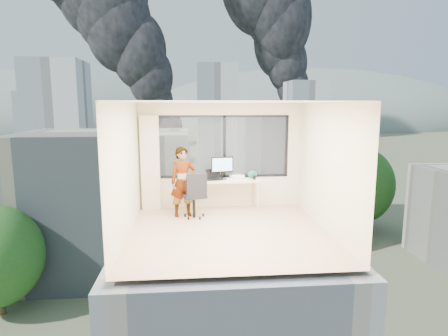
{
  "coord_description": "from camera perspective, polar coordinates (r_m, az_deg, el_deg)",
  "views": [
    {
      "loc": [
        -0.73,
        -7.23,
        2.53
      ],
      "look_at": [
        0.0,
        1.0,
        1.15
      ],
      "focal_mm": 30.06,
      "sensor_mm": 36.0,
      "label": 1
    }
  ],
  "objects": [
    {
      "name": "window_wall",
      "position": [
        9.32,
        -0.24,
        3.29
      ],
      "size": [
        3.3,
        0.16,
        1.55
      ],
      "primitive_type": null,
      "color": "black",
      "rests_on": "ground"
    },
    {
      "name": "exterior_ground",
      "position": [
        128.31,
        -4.73,
        2.04
      ],
      "size": [
        400.0,
        400.0,
        0.04
      ],
      "primitive_type": "cube",
      "color": "#515B3D",
      "rests_on": "ground"
    },
    {
      "name": "smoke_plume_b",
      "position": [
        187.4,
        12.81,
        16.75
      ],
      "size": [
        30.0,
        18.0,
        70.0
      ],
      "primitive_type": null,
      "color": "black",
      "rests_on": "exterior_ground"
    },
    {
      "name": "smoke_plume_a",
      "position": [
        161.67,
        -8.92,
        22.4
      ],
      "size": [
        40.0,
        24.0,
        90.0
      ],
      "primitive_type": null,
      "color": "black",
      "rests_on": "exterior_ground"
    },
    {
      "name": "wall_left",
      "position": [
        7.45,
        -14.81,
        -0.35
      ],
      "size": [
        0.01,
        4.0,
        2.6
      ],
      "primitive_type": "cube",
      "color": "beige",
      "rests_on": "ground"
    },
    {
      "name": "near_bldg_b",
      "position": [
        47.76,
        10.46,
        -0.98
      ],
      "size": [
        14.0,
        13.0,
        16.0
      ],
      "primitive_type": "cube",
      "color": "silver",
      "rests_on": "exterior_ground"
    },
    {
      "name": "near_bldg_a",
      "position": [
        39.31,
        -17.14,
        -4.99
      ],
      "size": [
        16.0,
        12.0,
        14.0
      ],
      "primitive_type": "cube",
      "color": "beige",
      "rests_on": "exterior_ground"
    },
    {
      "name": "far_tower_a",
      "position": [
        107.85,
        -23.82,
        7.33
      ],
      "size": [
        14.0,
        14.0,
        28.0
      ],
      "primitive_type": "cube",
      "color": "silver",
      "rests_on": "exterior_ground"
    },
    {
      "name": "chair",
      "position": [
        8.55,
        -4.61,
        -4.03
      ],
      "size": [
        0.69,
        0.69,
        1.08
      ],
      "primitive_type": null,
      "rotation": [
        0.0,
        0.0,
        0.31
      ],
      "color": "black",
      "rests_on": "floor"
    },
    {
      "name": "tree_b",
      "position": [
        28.35,
        5.2,
        -15.67
      ],
      "size": [
        7.6,
        7.6,
        9.0
      ],
      "primitive_type": null,
      "color": "#29511B",
      "rests_on": "exterior_ground"
    },
    {
      "name": "monitor",
      "position": [
        9.14,
        -0.28,
        0.04
      ],
      "size": [
        0.57,
        0.23,
        0.56
      ],
      "primitive_type": null,
      "rotation": [
        0.0,
        0.0,
        0.21
      ],
      "color": "black",
      "rests_on": "desk"
    },
    {
      "name": "person",
      "position": [
        8.63,
        -6.26,
        -2.12
      ],
      "size": [
        0.66,
        0.51,
        1.61
      ],
      "primitive_type": "imported",
      "rotation": [
        0.0,
        0.0,
        0.24
      ],
      "color": "#2D2D33",
      "rests_on": "floor"
    },
    {
      "name": "wall_right",
      "position": [
        7.83,
        15.41,
        0.1
      ],
      "size": [
        0.01,
        4.0,
        2.6
      ],
      "primitive_type": "cube",
      "color": "beige",
      "rests_on": "ground"
    },
    {
      "name": "far_tower_d",
      "position": [
        168.12,
        -25.92,
        6.64
      ],
      "size": [
        16.0,
        14.0,
        22.0
      ],
      "primitive_type": "cube",
      "color": "silver",
      "rests_on": "exterior_ground"
    },
    {
      "name": "laptop",
      "position": [
        9.09,
        -1.51,
        -1.09
      ],
      "size": [
        0.41,
        0.42,
        0.23
      ],
      "primitive_type": null,
      "rotation": [
        0.0,
        0.0,
        0.16
      ],
      "color": "black",
      "rests_on": "desk"
    },
    {
      "name": "far_tower_b",
      "position": [
        127.54,
        -1.18,
        8.78
      ],
      "size": [
        13.0,
        13.0,
        30.0
      ],
      "primitive_type": "cube",
      "color": "silver",
      "rests_on": "exterior_ground"
    },
    {
      "name": "tree_c",
      "position": [
        53.67,
        20.15,
        -3.52
      ],
      "size": [
        8.4,
        8.4,
        10.0
      ],
      "primitive_type": null,
      "color": "#29511B",
      "rests_on": "exterior_ground"
    },
    {
      "name": "far_tower_c",
      "position": [
        154.21,
        12.28,
        7.95
      ],
      "size": [
        15.0,
        15.0,
        26.0
      ],
      "primitive_type": "cube",
      "color": "silver",
      "rests_on": "exterior_ground"
    },
    {
      "name": "hill_a",
      "position": [
        348.68,
        -25.23,
        5.86
      ],
      "size": [
        288.0,
        216.0,
        90.0
      ],
      "primitive_type": "ellipsoid",
      "color": "slate",
      "rests_on": "exterior_ground"
    },
    {
      "name": "floor",
      "position": [
        7.7,
        0.67,
        -9.71
      ],
      "size": [
        4.0,
        4.0,
        0.01
      ],
      "primitive_type": "cube",
      "color": "tan",
      "rests_on": "ground"
    },
    {
      "name": "wall_front",
      "position": [
        5.43,
        2.82,
        -3.63
      ],
      "size": [
        4.0,
        0.01,
        2.6
      ],
      "primitive_type": "cube",
      "color": "beige",
      "rests_on": "ground"
    },
    {
      "name": "curtain",
      "position": [
        9.27,
        -11.14,
        0.74
      ],
      "size": [
        0.45,
        0.14,
        2.3
      ],
      "primitive_type": "cube",
      "color": "beige",
      "rests_on": "floor"
    },
    {
      "name": "ceiling",
      "position": [
        7.27,
        0.71,
        10.03
      ],
      "size": [
        4.0,
        4.0,
        0.01
      ],
      "primitive_type": "cube",
      "color": "white",
      "rests_on": "ground"
    },
    {
      "name": "hill_b",
      "position": [
        342.79,
        12.08,
        6.5
      ],
      "size": [
        300.0,
        220.0,
        96.0
      ],
      "primitive_type": "ellipsoid",
      "color": "slate",
      "rests_on": "exterior_ground"
    },
    {
      "name": "cellphone",
      "position": [
        8.94,
        -2.77,
        -1.98
      ],
      "size": [
        0.12,
        0.08,
        0.01
      ],
      "primitive_type": "cube",
      "rotation": [
        0.0,
        0.0,
        -0.31
      ],
      "color": "black",
      "rests_on": "desk"
    },
    {
      "name": "game_console",
      "position": [
        9.37,
        1.95,
        -1.25
      ],
      "size": [
        0.38,
        0.35,
        0.07
      ],
      "primitive_type": "cube",
      "rotation": [
        0.0,
        0.0,
        0.35
      ],
      "color": "white",
      "rests_on": "desk"
    },
    {
      "name": "desk",
      "position": [
        9.18,
        -0.37,
        -4.1
      ],
      "size": [
        1.8,
        0.6,
        0.75
      ],
      "primitive_type": "cube",
      "color": "beige",
      "rests_on": "floor"
    },
    {
      "name": "handbag",
      "position": [
        9.34,
        4.32,
        -0.98
      ],
      "size": [
        0.26,
        0.19,
        0.18
      ],
      "primitive_type": "ellipsoid",
      "rotation": [
        0.0,
        0.0,
        -0.34
      ],
      "color": "#0D4E3F",
      "rests_on": "desk"
    },
    {
      "name": "pen_cup",
      "position": [
        9.17,
        4.63,
        -1.44
      ],
      "size": [
        0.08,
        0.08,
        0.1
      ],
      "primitive_type": "cylinder",
      "rotation": [
        0.0,
        0.0,
        0.07
      ],
      "color": "black",
      "rests_on": "desk"
    }
  ]
}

